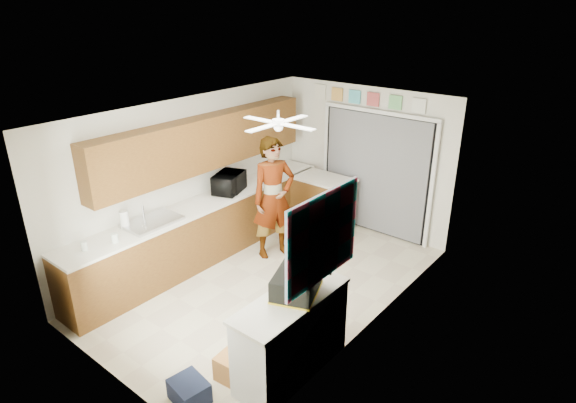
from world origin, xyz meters
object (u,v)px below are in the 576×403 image
Objects in this scene: paper_towel_roll at (124,220)px; suitcase at (297,283)px; microwave at (229,183)px; navy_crate at (189,391)px; dog at (306,228)px; cardboard_box at (239,369)px; man at (274,198)px.

suitcase is at bearing 4.97° from paper_towel_roll.
paper_towel_roll is at bearing 154.61° from microwave.
dog is at bearing 108.90° from navy_crate.
microwave reaches higher than cardboard_box.
cardboard_box is at bearing -140.32° from suitcase.
microwave is 2.23× the size of paper_towel_roll.
cardboard_box reaches higher than navy_crate.
navy_crate is at bearing -163.01° from microwave.
dog is at bearing 69.83° from paper_towel_roll.
navy_crate is 0.20× the size of man.
paper_towel_roll reaches higher than dog.
dog is (-1.43, 3.10, 0.07)m from cardboard_box.
paper_towel_roll reaches higher than navy_crate.
suitcase is 1.55m from navy_crate.
cardboard_box is 0.57m from navy_crate.
paper_towel_roll is at bearing -119.19° from dog.
cardboard_box is at bearing -74.20° from dog.
man is at bearing -106.62° from dog.
suitcase is 1.07× the size of dog.
man is (-1.53, 2.37, 0.83)m from cardboard_box.
man reaches higher than cardboard_box.
dog is at bearing 103.29° from suitcase.
paper_towel_roll is at bearing 179.20° from man.
paper_towel_roll reaches higher than suitcase.
paper_towel_roll is 2.60m from navy_crate.
microwave is 0.98× the size of suitcase.
dog is (-1.75, 2.51, -0.85)m from suitcase.
man is at bearing 114.44° from suitcase.
suitcase is 1.14m from cardboard_box.
paper_towel_roll is 3.05m from dog.
cardboard_box is 0.24× the size of man.
man is (-1.34, 2.90, 0.85)m from navy_crate.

